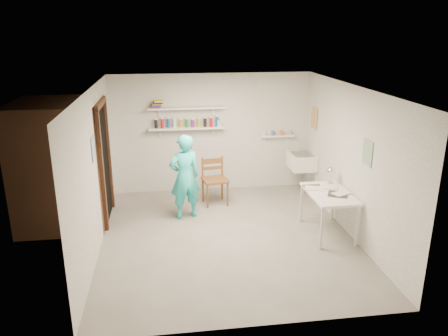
{
  "coord_description": "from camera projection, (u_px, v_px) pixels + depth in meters",
  "views": [
    {
      "loc": [
        -0.94,
        -6.34,
        3.25
      ],
      "look_at": [
        0.0,
        0.4,
        1.05
      ],
      "focal_mm": 35.0,
      "sensor_mm": 36.0,
      "label": 1
    }
  ],
  "objects": [
    {
      "name": "poster_right_b",
      "position": [
        367.0,
        153.0,
        6.38
      ],
      "size": [
        0.01,
        0.3,
        0.38
      ],
      "primitive_type": "cube",
      "color": "#3F724C",
      "rests_on": "wall_right"
    },
    {
      "name": "wall_back",
      "position": [
        211.0,
        133.0,
        8.86
      ],
      "size": [
        4.0,
        0.02,
        2.4
      ],
      "primitive_type": "cube",
      "color": "silver",
      "rests_on": "ground"
    },
    {
      "name": "wall_clock",
      "position": [
        187.0,
        159.0,
        7.74
      ],
      "size": [
        0.27,
        0.12,
        0.27
      ],
      "primitive_type": "cylinder",
      "rotation": [
        1.57,
        0.0,
        0.31
      ],
      "color": "#CDCB8B",
      "rests_on": "man"
    },
    {
      "name": "shelf_upper",
      "position": [
        186.0,
        108.0,
        8.5
      ],
      "size": [
        1.5,
        0.22,
        0.03
      ],
      "primitive_type": "cube",
      "color": "white",
      "rests_on": "wall_back"
    },
    {
      "name": "shelf_lower",
      "position": [
        187.0,
        128.0,
        8.62
      ],
      "size": [
        1.5,
        0.22,
        0.03
      ],
      "primitive_type": "cube",
      "color": "white",
      "rests_on": "wall_back"
    },
    {
      "name": "doorway_recess",
      "position": [
        105.0,
        164.0,
        7.52
      ],
      "size": [
        0.02,
        0.9,
        2.0
      ],
      "primitive_type": "cube",
      "color": "black",
      "rests_on": "wall_left"
    },
    {
      "name": "wall_right",
      "position": [
        351.0,
        161.0,
        6.99
      ],
      "size": [
        0.02,
        4.5,
        2.4
      ],
      "primitive_type": "cube",
      "color": "silver",
      "rests_on": "ground"
    },
    {
      "name": "ledge_pots",
      "position": [
        277.0,
        133.0,
        8.95
      ],
      "size": [
        0.48,
        0.07,
        0.09
      ],
      "color": "silver",
      "rests_on": "ledge_shelf"
    },
    {
      "name": "ceiling",
      "position": [
        228.0,
        88.0,
        6.35
      ],
      "size": [
        4.0,
        4.5,
        0.02
      ],
      "primitive_type": "cube",
      "color": "silver",
      "rests_on": "wall_back"
    },
    {
      "name": "corridor_box",
      "position": [
        62.0,
        163.0,
        7.41
      ],
      "size": [
        1.4,
        1.5,
        2.1
      ],
      "primitive_type": "cube",
      "color": "brown",
      "rests_on": "ground"
    },
    {
      "name": "wall_front",
      "position": [
        259.0,
        231.0,
        4.6
      ],
      "size": [
        4.0,
        0.02,
        2.4
      ],
      "primitive_type": "cube",
      "color": "silver",
      "rests_on": "ground"
    },
    {
      "name": "spray_cans",
      "position": [
        187.0,
        123.0,
        8.59
      ],
      "size": [
        1.34,
        0.06,
        0.17
      ],
      "color": "black",
      "rests_on": "shelf_lower"
    },
    {
      "name": "door_lintel",
      "position": [
        100.0,
        103.0,
        7.2
      ],
      "size": [
        0.06,
        1.05,
        0.1
      ],
      "primitive_type": "cube",
      "color": "brown",
      "rests_on": "wall_left"
    },
    {
      "name": "desk_lamp",
      "position": [
        331.0,
        171.0,
        7.36
      ],
      "size": [
        0.14,
        0.14,
        0.14
      ],
      "primitive_type": "sphere",
      "color": "silver",
      "rests_on": "work_table"
    },
    {
      "name": "floor",
      "position": [
        227.0,
        237.0,
        7.1
      ],
      "size": [
        4.0,
        4.5,
        0.02
      ],
      "primitive_type": "cube",
      "color": "slate",
      "rests_on": "ground"
    },
    {
      "name": "poster_left",
      "position": [
        93.0,
        149.0,
        6.41
      ],
      "size": [
        0.01,
        0.28,
        0.36
      ],
      "primitive_type": "cube",
      "color": "#334C7F",
      "rests_on": "wall_left"
    },
    {
      "name": "man",
      "position": [
        185.0,
        177.0,
        7.61
      ],
      "size": [
        0.64,
        0.52,
        1.52
      ],
      "primitive_type": "imported",
      "rotation": [
        0.0,
        0.0,
        3.45
      ],
      "color": "#28CCCB",
      "rests_on": "ground"
    },
    {
      "name": "wall_left",
      "position": [
        94.0,
        172.0,
        6.46
      ],
      "size": [
        0.02,
        4.5,
        2.4
      ],
      "primitive_type": "cube",
      "color": "silver",
      "rests_on": "ground"
    },
    {
      "name": "book_stack",
      "position": [
        157.0,
        104.0,
        8.4
      ],
      "size": [
        0.26,
        0.14,
        0.14
      ],
      "color": "red",
      "rests_on": "shelf_upper"
    },
    {
      "name": "work_table",
      "position": [
        328.0,
        213.0,
        7.1
      ],
      "size": [
        0.65,
        1.08,
        0.72
      ],
      "primitive_type": "cube",
      "color": "white",
      "rests_on": "ground"
    },
    {
      "name": "papers",
      "position": [
        330.0,
        192.0,
        6.99
      ],
      "size": [
        0.3,
        0.22,
        0.02
      ],
      "color": "silver",
      "rests_on": "work_table"
    },
    {
      "name": "belfast_sink",
      "position": [
        302.0,
        161.0,
        8.71
      ],
      "size": [
        0.48,
        0.6,
        0.3
      ],
      "primitive_type": "cube",
      "color": "white",
      "rests_on": "wall_right"
    },
    {
      "name": "door_jamb_far",
      "position": [
        109.0,
        156.0,
        7.99
      ],
      "size": [
        0.06,
        0.1,
        2.0
      ],
      "primitive_type": "cube",
      "color": "brown",
      "rests_on": "ground"
    },
    {
      "name": "wooden_chair",
      "position": [
        215.0,
        180.0,
        8.29
      ],
      "size": [
        0.51,
        0.49,
        0.97
      ],
      "primitive_type": "cube",
      "rotation": [
        0.0,
        0.0,
        0.15
      ],
      "color": "brown",
      "rests_on": "ground"
    },
    {
      "name": "door_jamb_near",
      "position": [
        102.0,
        173.0,
        7.05
      ],
      "size": [
        0.06,
        0.1,
        2.0
      ],
      "primitive_type": "cube",
      "color": "brown",
      "rests_on": "ground"
    },
    {
      "name": "ledge_shelf",
      "position": [
        277.0,
        136.0,
        8.97
      ],
      "size": [
        0.7,
        0.14,
        0.03
      ],
      "primitive_type": "cube",
      "color": "white",
      "rests_on": "wall_back"
    },
    {
      "name": "poster_right_a",
      "position": [
        314.0,
        118.0,
        8.58
      ],
      "size": [
        0.01,
        0.34,
        0.42
      ],
      "primitive_type": "cube",
      "color": "#995933",
      "rests_on": "wall_right"
    }
  ]
}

